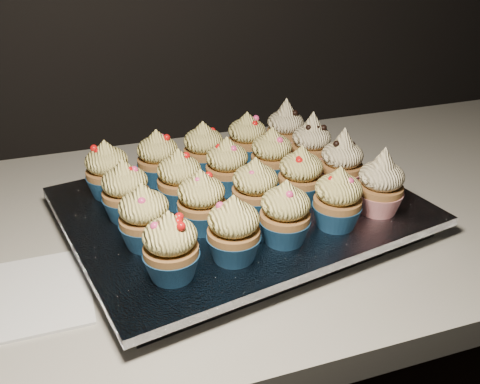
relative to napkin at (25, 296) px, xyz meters
The scene contains 24 objects.
worktop 0.44m from the napkin, 15.32° to the left, with size 2.44×0.64×0.04m, color beige.
napkin is the anchor object (origin of this frame).
baking_tray 0.30m from the napkin, 14.53° to the left, with size 0.43×0.33×0.02m, color black.
foil_lining 0.30m from the napkin, 14.53° to the left, with size 0.46×0.36×0.01m, color silver.
cupcake_0 0.19m from the napkin, 20.30° to the right, with size 0.06×0.06×0.08m.
cupcake_1 0.25m from the napkin, 11.76° to the right, with size 0.06×0.06×0.08m.
cupcake_2 0.32m from the napkin, ahead, with size 0.06×0.06×0.08m.
cupcake_3 0.39m from the napkin, ahead, with size 0.06×0.06×0.08m.
cupcake_4 0.46m from the napkin, ahead, with size 0.06×0.06×0.10m.
cupcake_5 0.16m from the napkin, ahead, with size 0.06×0.06×0.08m.
cupcake_6 0.23m from the napkin, ahead, with size 0.06×0.06×0.08m.
cupcake_7 0.31m from the napkin, ahead, with size 0.06×0.06×0.08m.
cupcake_8 0.38m from the napkin, ahead, with size 0.06×0.06×0.08m.
cupcake_9 0.45m from the napkin, ahead, with size 0.06×0.06×0.10m.
cupcake_10 0.18m from the napkin, 32.25° to the left, with size 0.06×0.06×0.08m.
cupcake_11 0.24m from the napkin, 24.49° to the left, with size 0.06×0.06×0.08m.
cupcake_12 0.31m from the napkin, 21.87° to the left, with size 0.06×0.06×0.08m.
cupcake_13 0.39m from the napkin, 19.63° to the left, with size 0.06×0.06×0.08m.
cupcake_14 0.46m from the napkin, 18.33° to the left, with size 0.06×0.06×0.10m.
cupcake_15 0.21m from the napkin, 52.39° to the left, with size 0.06×0.06×0.08m.
cupcake_16 0.27m from the napkin, 41.45° to the left, with size 0.06×0.06×0.08m.
cupcake_17 0.33m from the napkin, 34.32° to the left, with size 0.06×0.06×0.08m.
cupcake_18 0.41m from the napkin, 30.14° to the left, with size 0.06×0.06×0.08m.
cupcake_19 0.47m from the napkin, 27.22° to the left, with size 0.06×0.06×0.10m.
Camera 1 is at (-0.34, 1.04, 1.30)m, focal length 40.00 mm.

